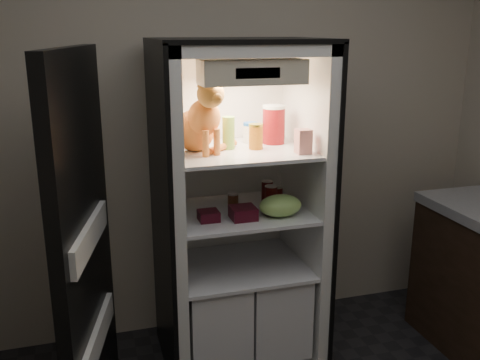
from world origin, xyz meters
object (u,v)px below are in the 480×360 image
object	(u,v)px
soda_can_b	(277,197)
berry_box_left	(209,216)
refrigerator	(237,231)
tabby_cat	(200,122)
pepper_jar	(274,124)
cream_carton	(303,141)
salsa_jar	(256,136)
berry_box_right	(243,213)
soda_can_c	(271,197)
grape_bag	(280,206)
soda_can_a	(267,191)
condiment_jar	(233,200)
parmesan_shaker	(228,133)
mayo_tub	(251,133)

from	to	relation	value
soda_can_b	berry_box_left	size ratio (longest dim) A/B	1.08
refrigerator	tabby_cat	xyz separation A→B (m)	(-0.22, -0.06, 0.66)
pepper_jar	cream_carton	bearing A→B (deg)	-77.88
salsa_jar	berry_box_right	bearing A→B (deg)	-131.59
tabby_cat	berry_box_left	size ratio (longest dim) A/B	3.96
soda_can_c	grape_bag	world-z (taller)	soda_can_c
soda_can_a	condiment_jar	bearing A→B (deg)	-168.47
soda_can_a	berry_box_right	world-z (taller)	soda_can_a
soda_can_c	condiment_jar	size ratio (longest dim) A/B	1.58
parmesan_shaker	condiment_jar	xyz separation A→B (m)	(0.03, 0.04, -0.40)
tabby_cat	cream_carton	bearing A→B (deg)	-38.60
grape_bag	berry_box_left	bearing A→B (deg)	173.81
condiment_jar	berry_box_right	xyz separation A→B (m)	(-0.00, -0.20, -0.01)
parmesan_shaker	condiment_jar	bearing A→B (deg)	45.94
soda_can_c	berry_box_left	distance (m)	0.40
pepper_jar	grape_bag	bearing A→B (deg)	-100.31
tabby_cat	grape_bag	world-z (taller)	tabby_cat
refrigerator	tabby_cat	size ratio (longest dim) A/B	4.47
soda_can_a	soda_can_c	size ratio (longest dim) A/B	0.94
mayo_tub	pepper_jar	xyz separation A→B (m)	(0.12, -0.05, 0.05)
refrigerator	tabby_cat	bearing A→B (deg)	-165.36
tabby_cat	condiment_jar	distance (m)	0.51
mayo_tub	cream_carton	world-z (taller)	cream_carton
condiment_jar	soda_can_c	bearing A→B (deg)	-22.58
parmesan_shaker	grape_bag	bearing A→B (deg)	-37.19
mayo_tub	cream_carton	size ratio (longest dim) A/B	0.93
tabby_cat	pepper_jar	distance (m)	0.46
mayo_tub	soda_can_c	bearing A→B (deg)	-66.61
soda_can_c	berry_box_left	size ratio (longest dim) A/B	1.25
grape_bag	berry_box_left	xyz separation A→B (m)	(-0.39, 0.04, -0.03)
salsa_jar	pepper_jar	xyz separation A→B (m)	(0.14, 0.11, 0.04)
cream_carton	grape_bag	distance (m)	0.37
tabby_cat	pepper_jar	xyz separation A→B (m)	(0.45, 0.09, -0.05)
cream_carton	soda_can_b	size ratio (longest dim) A/B	1.11
salsa_jar	soda_can_b	distance (m)	0.39
soda_can_c	berry_box_right	xyz separation A→B (m)	(-0.20, -0.12, -0.03)
tabby_cat	soda_can_c	size ratio (longest dim) A/B	3.16
cream_carton	berry_box_right	xyz separation A→B (m)	(-0.31, 0.05, -0.38)
pepper_jar	soda_can_b	world-z (taller)	pepper_jar
mayo_tub	condiment_jar	xyz separation A→B (m)	(-0.13, -0.08, -0.37)
salsa_jar	grape_bag	world-z (taller)	salsa_jar
tabby_cat	soda_can_c	bearing A→B (deg)	-21.21
pepper_jar	berry_box_right	xyz separation A→B (m)	(-0.25, -0.23, -0.43)
soda_can_a	berry_box_left	distance (m)	0.46
refrigerator	parmesan_shaker	size ratio (longest dim) A/B	10.66
tabby_cat	condiment_jar	bearing A→B (deg)	-1.18
tabby_cat	condiment_jar	size ratio (longest dim) A/B	5.00
parmesan_shaker	soda_can_a	world-z (taller)	parmesan_shaker
soda_can_c	mayo_tub	bearing A→B (deg)	113.39
mayo_tub	soda_can_a	bearing A→B (deg)	-20.58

